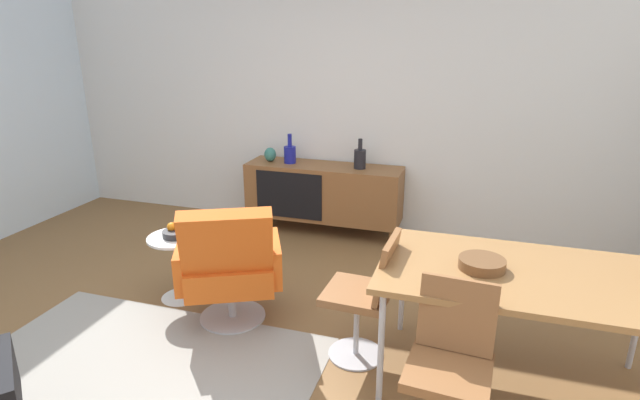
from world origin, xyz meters
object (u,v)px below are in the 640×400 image
Objects in this scene: wooden_bowl_on_table at (482,264)px; dining_chair_front_left at (450,362)px; vase_sculptural_dark at (290,153)px; side_table_round at (178,260)px; vase_cobalt at (360,158)px; dining_table at (524,279)px; vase_ceramic_small at (270,154)px; dining_chair_near_window at (367,292)px; fruit_bowl at (176,232)px; sideboard at (323,192)px; lounge_chair_red at (229,264)px.

dining_chair_front_left is (-0.11, -0.54, -0.30)m from wooden_bowl_on_table.
vase_sculptural_dark is 3.15m from dining_chair_front_left.
dining_chair_front_left is 1.65× the size of side_table_round.
dining_table is at bearing -54.73° from vase_cobalt.
vase_sculptural_dark is 0.22m from vase_ceramic_small.
wooden_bowl_on_table is 0.72m from dining_chair_near_window.
side_table_round is (-2.11, 0.88, -0.15)m from dining_chair_front_left.
vase_ceramic_small is 0.73× the size of fruit_bowl.
wooden_bowl_on_table is (2.14, -2.02, -0.02)m from vase_ceramic_small.
dining_chair_front_left is 4.28× the size of fruit_bowl.
vase_cobalt is 1.49× the size of fruit_bowl.
sideboard is 1.80m from fruit_bowl.
vase_cobalt is 0.74m from vase_sculptural_dark.
sideboard is at bearing -0.30° from vase_sculptural_dark.
vase_sculptural_dark is at bearing 179.70° from sideboard.
vase_sculptural_dark is 1.94m from lounge_chair_red.
vase_cobalt is at bearing 75.69° from lounge_chair_red.
vase_cobalt is 1.99m from lounge_chair_red.
vase_cobalt is 2.45m from dining_table.
dining_chair_front_left is at bearing -67.33° from vase_cobalt.
vase_cobalt is 2.34m from wooden_bowl_on_table.
fruit_bowl is at bearing 88.18° from side_table_round.
side_table_round is at bearing 157.34° from dining_chair_front_left.
vase_cobalt reaches higher than dining_table.
dining_chair_near_window reaches higher than fruit_bowl.
dining_chair_near_window is at bearing -6.24° from lounge_chair_red.
wooden_bowl_on_table is 0.30× the size of dining_chair_near_window.
dining_chair_front_left is (1.45, -2.56, 0.03)m from sideboard.
fruit_bowl is (-2.46, 0.32, -0.14)m from dining_table.
vase_ceramic_small is 1.98m from lounge_chair_red.
vase_cobalt reaches higher than side_table_round.
vase_sculptural_dark reaches higher than vase_cobalt.
vase_ceramic_small is 3.28m from dining_chair_front_left.
vase_cobalt reaches higher than dining_chair_near_window.
dining_chair_near_window reaches higher than dining_table.
vase_cobalt is at bearing 120.32° from wooden_bowl_on_table.
vase_sculptural_dark is at bearing 0.00° from vase_ceramic_small.
vase_sculptural_dark reaches higher than sideboard.
dining_table is (2.16, -2.00, -0.12)m from vase_sculptural_dark.
fruit_bowl is (-0.66, -1.67, 0.12)m from sideboard.
vase_cobalt reaches higher than vase_ceramic_small.
dining_table is 8.00× the size of fruit_bowl.
sideboard is 3.08× the size of side_table_round.
dining_table is at bearing -42.86° from vase_sculptural_dark.
fruit_bowl is (0.00, 0.00, 0.23)m from side_table_round.
fruit_bowl is at bearing -121.85° from vase_cobalt.
vase_sculptural_dark is at bearing 125.27° from dining_chair_front_left.
fruit_bowl is (-0.30, -1.68, -0.26)m from vase_sculptural_dark.
lounge_chair_red is (-1.90, 0.11, -0.23)m from dining_table.
vase_ceramic_small reaches higher than sideboard.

